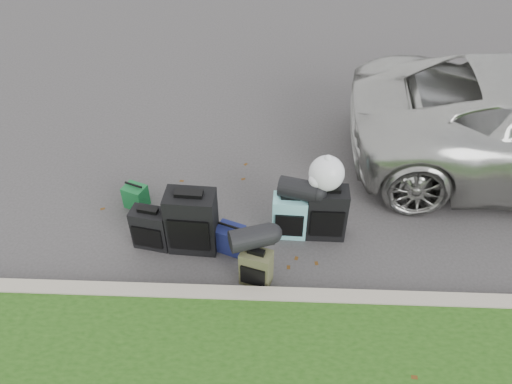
{
  "coord_description": "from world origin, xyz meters",
  "views": [
    {
      "loc": [
        0.08,
        -4.34,
        4.52
      ],
      "look_at": [
        -0.1,
        0.2,
        0.55
      ],
      "focal_mm": 35.0,
      "sensor_mm": 36.0,
      "label": 1
    }
  ],
  "objects_px": {
    "tote_navy": "(230,238)",
    "tote_green": "(136,196)",
    "suitcase_olive": "(256,267)",
    "suitcase_teal": "(290,216)",
    "suitcase_large_black_right": "(327,213)",
    "suitcase_small_black": "(151,228)",
    "suitcase_large_black_left": "(192,222)"
  },
  "relations": [
    {
      "from": "suitcase_teal",
      "to": "tote_green",
      "type": "height_order",
      "value": "suitcase_teal"
    },
    {
      "from": "suitcase_teal",
      "to": "tote_navy",
      "type": "xyz_separation_m",
      "value": [
        -0.71,
        -0.28,
        -0.13
      ]
    },
    {
      "from": "suitcase_olive",
      "to": "suitcase_small_black",
      "type": "bearing_deg",
      "value": 174.47
    },
    {
      "from": "suitcase_small_black",
      "to": "suitcase_teal",
      "type": "relative_size",
      "value": 0.92
    },
    {
      "from": "suitcase_large_black_left",
      "to": "suitcase_large_black_right",
      "type": "bearing_deg",
      "value": 12.85
    },
    {
      "from": "suitcase_olive",
      "to": "suitcase_teal",
      "type": "relative_size",
      "value": 0.79
    },
    {
      "from": "suitcase_small_black",
      "to": "tote_navy",
      "type": "relative_size",
      "value": 1.6
    },
    {
      "from": "suitcase_teal",
      "to": "suitcase_large_black_right",
      "type": "relative_size",
      "value": 0.83
    },
    {
      "from": "suitcase_teal",
      "to": "suitcase_olive",
      "type": "bearing_deg",
      "value": -113.69
    },
    {
      "from": "suitcase_olive",
      "to": "suitcase_large_black_right",
      "type": "bearing_deg",
      "value": 60.59
    },
    {
      "from": "suitcase_small_black",
      "to": "suitcase_large_black_left",
      "type": "bearing_deg",
      "value": 9.57
    },
    {
      "from": "tote_green",
      "to": "tote_navy",
      "type": "relative_size",
      "value": 0.94
    },
    {
      "from": "suitcase_olive",
      "to": "tote_navy",
      "type": "relative_size",
      "value": 1.39
    },
    {
      "from": "suitcase_large_black_right",
      "to": "tote_navy",
      "type": "xyz_separation_m",
      "value": [
        -1.15,
        -0.29,
        -0.19
      ]
    },
    {
      "from": "tote_navy",
      "to": "tote_green",
      "type": "bearing_deg",
      "value": 171.9
    },
    {
      "from": "suitcase_large_black_right",
      "to": "tote_navy",
      "type": "bearing_deg",
      "value": -164.86
    },
    {
      "from": "suitcase_small_black",
      "to": "tote_navy",
      "type": "xyz_separation_m",
      "value": [
        0.95,
        -0.04,
        -0.1
      ]
    },
    {
      "from": "suitcase_large_black_left",
      "to": "tote_green",
      "type": "distance_m",
      "value": 1.14
    },
    {
      "from": "suitcase_teal",
      "to": "suitcase_large_black_right",
      "type": "height_order",
      "value": "suitcase_large_black_right"
    },
    {
      "from": "suitcase_large_black_left",
      "to": "tote_green",
      "type": "xyz_separation_m",
      "value": [
        -0.86,
        0.7,
        -0.25
      ]
    },
    {
      "from": "suitcase_large_black_left",
      "to": "suitcase_teal",
      "type": "height_order",
      "value": "suitcase_large_black_left"
    },
    {
      "from": "suitcase_olive",
      "to": "tote_navy",
      "type": "xyz_separation_m",
      "value": [
        -0.33,
        0.49,
        -0.07
      ]
    },
    {
      "from": "suitcase_olive",
      "to": "tote_green",
      "type": "distance_m",
      "value": 2.04
    },
    {
      "from": "tote_green",
      "to": "suitcase_small_black",
      "type": "bearing_deg",
      "value": -40.43
    },
    {
      "from": "suitcase_large_black_right",
      "to": "suitcase_teal",
      "type": "bearing_deg",
      "value": -177.65
    },
    {
      "from": "suitcase_large_black_left",
      "to": "tote_green",
      "type": "bearing_deg",
      "value": 144.32
    },
    {
      "from": "suitcase_small_black",
      "to": "suitcase_large_black_right",
      "type": "height_order",
      "value": "suitcase_large_black_right"
    },
    {
      "from": "suitcase_teal",
      "to": "suitcase_large_black_left",
      "type": "bearing_deg",
      "value": -165.06
    },
    {
      "from": "suitcase_small_black",
      "to": "tote_green",
      "type": "xyz_separation_m",
      "value": [
        -0.36,
        0.69,
        -0.11
      ]
    },
    {
      "from": "tote_green",
      "to": "tote_navy",
      "type": "distance_m",
      "value": 1.49
    },
    {
      "from": "suitcase_large_black_right",
      "to": "tote_green",
      "type": "xyz_separation_m",
      "value": [
        -2.46,
        0.43,
        -0.2
      ]
    },
    {
      "from": "suitcase_olive",
      "to": "suitcase_large_black_right",
      "type": "distance_m",
      "value": 1.15
    }
  ]
}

